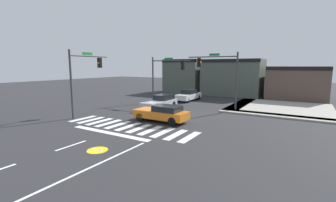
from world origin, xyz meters
name	(u,v)px	position (x,y,z in m)	size (l,w,h in m)	color
ground_plane	(161,116)	(0.00, 0.00, 0.00)	(120.00, 120.00, 0.00)	#2B2B2D
crosswalk_near	(128,126)	(0.00, -4.50, 0.00)	(10.84, 2.68, 0.01)	silver
lane_markings	(52,161)	(1.16, -11.43, 0.00)	(6.80, 18.75, 0.01)	white
bike_detector_marking	(97,150)	(1.87, -9.24, 0.00)	(1.14, 1.14, 0.01)	yellow
curb_corner_northeast	(274,108)	(8.49, 9.42, 0.07)	(10.00, 10.60, 0.15)	#9E998E
storefront_row	(236,78)	(1.66, 19.08, 2.65)	(23.80, 6.81, 5.65)	#4C564C
traffic_signal_northeast	(219,70)	(3.39, 5.97, 4.12)	(5.44, 0.32, 5.93)	#383A3D
traffic_signal_southwest	(84,72)	(-5.88, -3.50, 4.02)	(0.32, 4.25, 5.93)	#383A3D
traffic_signal_northwest	(166,72)	(-3.15, 6.04, 3.88)	(5.14, 0.32, 5.61)	#383A3D
car_white	(189,95)	(-2.02, 9.96, 0.73)	(1.71, 4.68, 1.47)	white
car_silver	(161,102)	(-1.91, 2.96, 0.74)	(1.72, 4.73, 1.47)	#B7BABF
car_orange	(162,113)	(1.38, -1.90, 0.72)	(4.53, 1.75, 1.39)	orange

